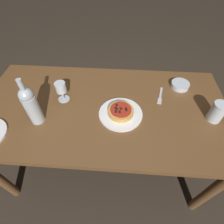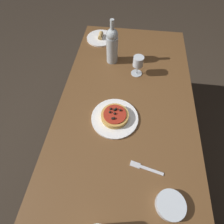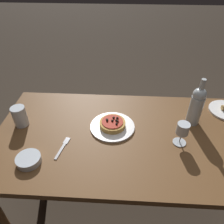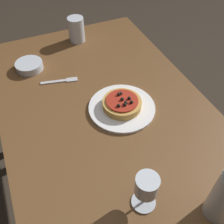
{
  "view_description": "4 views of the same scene",
  "coord_description": "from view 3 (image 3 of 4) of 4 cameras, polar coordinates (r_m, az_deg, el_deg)",
  "views": [
    {
      "loc": [
        0.11,
        -0.75,
        1.58
      ],
      "look_at": [
        0.06,
        -0.09,
        0.82
      ],
      "focal_mm": 28.0,
      "sensor_mm": 36.0,
      "label": 1
    },
    {
      "loc": [
        0.63,
        -0.01,
        1.61
      ],
      "look_at": [
        0.14,
        -0.07,
        0.86
      ],
      "focal_mm": 28.0,
      "sensor_mm": 36.0,
      "label": 2
    },
    {
      "loc": [
        0.06,
        0.91,
        1.64
      ],
      "look_at": [
        0.12,
        -0.07,
        0.87
      ],
      "focal_mm": 35.0,
      "sensor_mm": 36.0,
      "label": 3
    },
    {
      "loc": [
        -0.53,
        0.26,
        1.52
      ],
      "look_at": [
        0.08,
        0.0,
        0.81
      ],
      "focal_mm": 42.0,
      "sensor_mm": 36.0,
      "label": 4
    }
  ],
  "objects": [
    {
      "name": "dining_table",
      "position": [
        1.33,
        4.97,
        -8.77
      ],
      "size": [
        1.58,
        0.81,
        0.76
      ],
      "color": "brown",
      "rests_on": "ground_plane"
    },
    {
      "name": "ground_plane",
      "position": [
        1.88,
        3.77,
        -23.0
      ],
      "size": [
        14.0,
        14.0,
        0.0
      ],
      "primitive_type": "plane",
      "color": "#382D23"
    },
    {
      "name": "dinner_plate",
      "position": [
        1.3,
        0.11,
        -3.83
      ],
      "size": [
        0.26,
        0.26,
        0.01
      ],
      "color": "white",
      "rests_on": "dining_table"
    },
    {
      "name": "water_cup",
      "position": [
        1.4,
        -22.94,
        -1.04
      ],
      "size": [
        0.08,
        0.08,
        0.13
      ],
      "color": "silver",
      "rests_on": "dining_table"
    },
    {
      "name": "fork",
      "position": [
        1.22,
        -12.66,
        -8.81
      ],
      "size": [
        0.05,
        0.16,
        0.0
      ],
      "rotation": [
        0.0,
        0.0,
        -1.79
      ],
      "color": "silver",
      "rests_on": "dining_table"
    },
    {
      "name": "pizza",
      "position": [
        1.29,
        0.12,
        -3.05
      ],
      "size": [
        0.15,
        0.15,
        0.05
      ],
      "color": "gold",
      "rests_on": "dinner_plate"
    },
    {
      "name": "wine_glass",
      "position": [
        1.21,
        17.96,
        -4.5
      ],
      "size": [
        0.07,
        0.07,
        0.14
      ],
      "color": "silver",
      "rests_on": "dining_table"
    },
    {
      "name": "side_bowl",
      "position": [
        1.19,
        -20.95,
        -11.55
      ],
      "size": [
        0.12,
        0.12,
        0.03
      ],
      "color": "silver",
      "rests_on": "dining_table"
    },
    {
      "name": "wine_bottle",
      "position": [
        1.35,
        21.2,
        1.66
      ],
      "size": [
        0.08,
        0.08,
        0.3
      ],
      "color": "#B2BCC1",
      "rests_on": "dining_table"
    }
  ]
}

